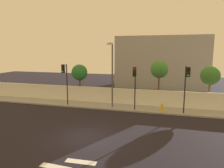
% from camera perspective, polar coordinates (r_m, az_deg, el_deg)
% --- Properties ---
extents(ground_plane, '(80.00, 80.00, 0.00)m').
position_cam_1_polar(ground_plane, '(15.60, -7.20, -14.28)').
color(ground_plane, black).
extents(sidewalk, '(36.00, 2.40, 0.15)m').
position_cam_1_polar(sidewalk, '(22.94, 0.67, -6.32)').
color(sidewalk, gray).
rests_on(sidewalk, ground).
extents(perimeter_wall, '(36.00, 0.18, 1.80)m').
position_cam_1_polar(perimeter_wall, '(23.92, 1.46, -3.27)').
color(perimeter_wall, silver).
rests_on(perimeter_wall, sidewalk).
extents(traffic_light_left, '(0.35, 1.09, 4.60)m').
position_cam_1_polar(traffic_light_left, '(23.18, -12.84, 2.24)').
color(traffic_light_left, black).
rests_on(traffic_light_left, sidewalk).
extents(traffic_light_center, '(0.35, 1.07, 4.45)m').
position_cam_1_polar(traffic_light_center, '(20.73, 6.29, 1.34)').
color(traffic_light_center, black).
rests_on(traffic_light_center, sidewalk).
extents(traffic_light_right, '(0.36, 1.46, 4.60)m').
position_cam_1_polar(traffic_light_right, '(20.34, 19.87, 1.05)').
color(traffic_light_right, black).
rests_on(traffic_light_right, sidewalk).
extents(street_lamp_curbside, '(0.70, 2.07, 6.84)m').
position_cam_1_polar(street_lamp_curbside, '(21.52, 0.02, 3.86)').
color(street_lamp_curbside, '#4C4C51').
rests_on(street_lamp_curbside, sidewalk).
extents(fire_hydrant, '(0.44, 0.26, 0.82)m').
position_cam_1_polar(fire_hydrant, '(21.49, 13.57, -6.22)').
color(fire_hydrant, gold).
rests_on(fire_hydrant, sidewalk).
extents(roadside_tree_leftmost, '(1.99, 1.99, 4.51)m').
position_cam_1_polar(roadside_tree_leftmost, '(26.32, -8.95, 3.09)').
color(roadside_tree_leftmost, brown).
rests_on(roadside_tree_leftmost, ground).
extents(roadside_tree_midleft, '(1.96, 1.96, 5.09)m').
position_cam_1_polar(roadside_tree_midleft, '(23.98, 12.90, 3.84)').
color(roadside_tree_midleft, brown).
rests_on(roadside_tree_midleft, ground).
extents(roadside_tree_midright, '(2.04, 2.04, 4.62)m').
position_cam_1_polar(roadside_tree_midright, '(24.39, 25.45, 2.07)').
color(roadside_tree_midright, brown).
rests_on(roadside_tree_midright, ground).
extents(low_building_distant, '(15.08, 6.00, 8.60)m').
position_cam_1_polar(low_building_distant, '(36.76, 13.42, 5.94)').
color(low_building_distant, '#A0A0A0').
rests_on(low_building_distant, ground).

